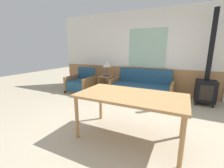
# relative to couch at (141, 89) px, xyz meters

# --- Properties ---
(ground_plane) EXTENTS (16.00, 16.00, 0.00)m
(ground_plane) POSITION_rel_couch_xyz_m (0.25, -2.12, -0.25)
(ground_plane) COLOR #B2A58C
(wall_back) EXTENTS (7.20, 0.09, 2.70)m
(wall_back) POSITION_rel_couch_xyz_m (0.24, 0.50, 1.11)
(wall_back) COLOR #AD7A4C
(wall_back) RESTS_ON ground_plane
(couch) EXTENTS (1.89, 0.81, 0.84)m
(couch) POSITION_rel_couch_xyz_m (0.00, 0.00, 0.00)
(couch) COLOR olive
(couch) RESTS_ON ground_plane
(armchair) EXTENTS (0.85, 0.80, 0.82)m
(armchair) POSITION_rel_couch_xyz_m (-2.06, -0.39, 0.00)
(armchair) COLOR olive
(armchair) RESTS_ON ground_plane
(side_table) EXTENTS (0.45, 0.45, 0.58)m
(side_table) POSITION_rel_couch_xyz_m (-1.22, -0.07, 0.21)
(side_table) COLOR olive
(side_table) RESTS_ON ground_plane
(table_lamp) EXTENTS (0.30, 0.30, 0.49)m
(table_lamp) POSITION_rel_couch_xyz_m (-1.24, 0.00, 0.71)
(table_lamp) COLOR #4C3823
(table_lamp) RESTS_ON side_table
(book_stack) EXTENTS (0.22, 0.18, 0.06)m
(book_stack) POSITION_rel_couch_xyz_m (-1.19, -0.15, 0.37)
(book_stack) COLOR #2D7F3D
(book_stack) RESTS_ON side_table
(dining_table) EXTENTS (1.72, 0.90, 0.76)m
(dining_table) POSITION_rel_couch_xyz_m (0.44, -2.33, 0.44)
(dining_table) COLOR #B27F4C
(dining_table) RESTS_ON ground_plane
(wood_stove) EXTENTS (0.49, 0.46, 2.46)m
(wood_stove) POSITION_rel_couch_xyz_m (1.73, 0.04, 0.34)
(wood_stove) COLOR black
(wood_stove) RESTS_ON ground_plane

